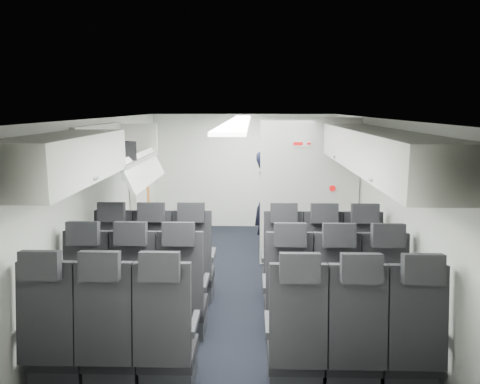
{
  "coord_description": "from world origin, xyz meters",
  "views": [
    {
      "loc": [
        0.17,
        -5.81,
        2.29
      ],
      "look_at": [
        0.0,
        0.4,
        1.15
      ],
      "focal_mm": 35.0,
      "sensor_mm": 36.0,
      "label": 1
    }
  ],
  "objects_px": {
    "flight_attendant": "(268,201)",
    "seat_row_mid": "(235,299)",
    "seat_row_rear": "(231,344)",
    "carry_on_bag": "(116,151)",
    "galley_unit": "(295,180)",
    "boarding_door": "(140,191)",
    "seat_row_front": "(238,268)"
  },
  "relations": [
    {
      "from": "flight_attendant",
      "to": "seat_row_mid",
      "type": "bearing_deg",
      "value": 177.02
    },
    {
      "from": "seat_row_rear",
      "to": "carry_on_bag",
      "type": "height_order",
      "value": "carry_on_bag"
    },
    {
      "from": "carry_on_bag",
      "to": "seat_row_mid",
      "type": "bearing_deg",
      "value": -12.38
    },
    {
      "from": "galley_unit",
      "to": "flight_attendant",
      "type": "height_order",
      "value": "galley_unit"
    },
    {
      "from": "flight_attendant",
      "to": "boarding_door",
      "type": "bearing_deg",
      "value": 92.94
    },
    {
      "from": "carry_on_bag",
      "to": "galley_unit",
      "type": "bearing_deg",
      "value": 74.59
    },
    {
      "from": "seat_row_rear",
      "to": "seat_row_front",
      "type": "bearing_deg",
      "value": 90.0
    },
    {
      "from": "seat_row_mid",
      "to": "seat_row_front",
      "type": "bearing_deg",
      "value": 90.0
    },
    {
      "from": "seat_row_front",
      "to": "carry_on_bag",
      "type": "xyz_separation_m",
      "value": [
        -1.38,
        -0.03,
        1.38
      ]
    },
    {
      "from": "seat_row_rear",
      "to": "carry_on_bag",
      "type": "bearing_deg",
      "value": 127.87
    },
    {
      "from": "seat_row_front",
      "to": "carry_on_bag",
      "type": "bearing_deg",
      "value": -178.93
    },
    {
      "from": "boarding_door",
      "to": "flight_attendant",
      "type": "height_order",
      "value": "boarding_door"
    },
    {
      "from": "seat_row_front",
      "to": "seat_row_mid",
      "type": "relative_size",
      "value": 1.0
    },
    {
      "from": "seat_row_mid",
      "to": "carry_on_bag",
      "type": "bearing_deg",
      "value": 147.64
    },
    {
      "from": "seat_row_mid",
      "to": "flight_attendant",
      "type": "distance_m",
      "value": 2.97
    },
    {
      "from": "seat_row_front",
      "to": "carry_on_bag",
      "type": "relative_size",
      "value": 9.01
    },
    {
      "from": "galley_unit",
      "to": "boarding_door",
      "type": "height_order",
      "value": "galley_unit"
    },
    {
      "from": "seat_row_front",
      "to": "boarding_door",
      "type": "relative_size",
      "value": 1.79
    },
    {
      "from": "galley_unit",
      "to": "flight_attendant",
      "type": "xyz_separation_m",
      "value": [
        -0.54,
        -1.24,
        -0.14
      ]
    },
    {
      "from": "seat_row_mid",
      "to": "galley_unit",
      "type": "xyz_separation_m",
      "value": [
        0.95,
        4.15,
        0.55
      ]
    },
    {
      "from": "flight_attendant",
      "to": "galley_unit",
      "type": "bearing_deg",
      "value": -18.47
    },
    {
      "from": "seat_row_front",
      "to": "seat_row_mid",
      "type": "xyz_separation_m",
      "value": [
        0.0,
        -0.9,
        0.0
      ]
    },
    {
      "from": "seat_row_rear",
      "to": "flight_attendant",
      "type": "relative_size",
      "value": 2.07
    },
    {
      "from": "seat_row_front",
      "to": "flight_attendant",
      "type": "height_order",
      "value": "flight_attendant"
    },
    {
      "from": "flight_attendant",
      "to": "carry_on_bag",
      "type": "bearing_deg",
      "value": 143.73
    },
    {
      "from": "seat_row_mid",
      "to": "boarding_door",
      "type": "height_order",
      "value": "boarding_door"
    },
    {
      "from": "boarding_door",
      "to": "carry_on_bag",
      "type": "relative_size",
      "value": 5.03
    },
    {
      "from": "galley_unit",
      "to": "boarding_door",
      "type": "xyz_separation_m",
      "value": [
        -2.59,
        -1.17,
        0.0
      ]
    },
    {
      "from": "seat_row_front",
      "to": "galley_unit",
      "type": "xyz_separation_m",
      "value": [
        0.95,
        3.25,
        0.55
      ]
    },
    {
      "from": "seat_row_rear",
      "to": "galley_unit",
      "type": "height_order",
      "value": "galley_unit"
    },
    {
      "from": "seat_row_mid",
      "to": "flight_attendant",
      "type": "bearing_deg",
      "value": 81.99
    },
    {
      "from": "seat_row_mid",
      "to": "galley_unit",
      "type": "distance_m",
      "value": 4.3
    }
  ]
}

